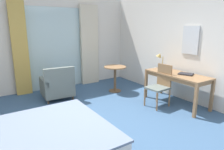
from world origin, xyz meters
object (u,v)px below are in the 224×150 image
desk_chair (160,84)px  armchair_by_window (58,86)px  writing_desk (177,77)px  desk_lamp (160,59)px  round_cafe_table (115,73)px  closed_book (186,74)px

desk_chair → armchair_by_window: bearing=136.8°
writing_desk → armchair_by_window: 2.94m
desk_lamp → armchair_by_window: bearing=149.7°
desk_chair → desk_lamp: size_ratio=2.23×
round_cafe_table → closed_book: bearing=-66.7°
closed_book → armchair_by_window: armchair_by_window is taller
closed_book → round_cafe_table: bearing=91.3°
closed_book → armchair_by_window: 3.13m
desk_chair → round_cafe_table: size_ratio=1.33×
desk_chair → round_cafe_table: 1.47m
writing_desk → round_cafe_table: (-0.68, 1.57, -0.13)m
writing_desk → desk_lamp: 0.66m
desk_chair → armchair_by_window: 2.54m
armchair_by_window → desk_lamp: bearing=-30.3°
armchair_by_window → desk_chair: bearing=-43.2°
writing_desk → closed_book: size_ratio=4.98×
closed_book → armchair_by_window: (-2.32, 2.05, -0.42)m
armchair_by_window → round_cafe_table: (1.56, -0.30, 0.19)m
armchair_by_window → round_cafe_table: size_ratio=1.18×
desk_lamp → closed_book: size_ratio=1.41×
desk_chair → closed_book: bearing=-34.1°
writing_desk → desk_chair: size_ratio=1.58×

